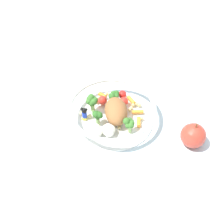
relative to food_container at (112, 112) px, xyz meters
name	(u,v)px	position (x,y,z in m)	size (l,w,h in m)	color
ground_plane	(117,123)	(-0.02, -0.01, -0.03)	(2.40, 2.40, 0.00)	silver
food_container	(112,112)	(0.00, 0.00, 0.00)	(0.24, 0.24, 0.06)	white
loose_apple	(193,136)	(-0.13, -0.19, 0.00)	(0.07, 0.07, 0.08)	#BC3828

